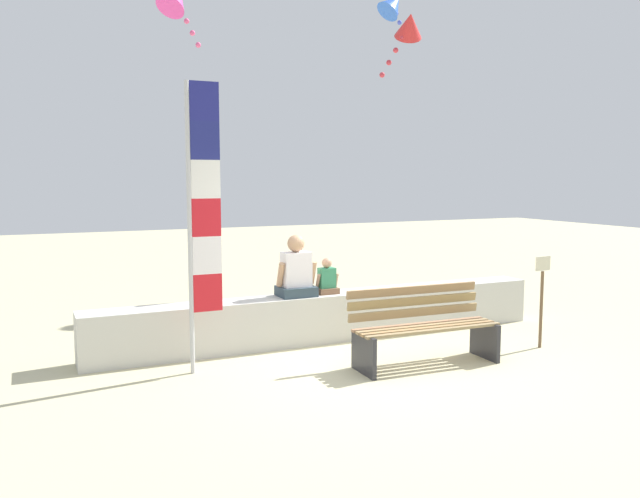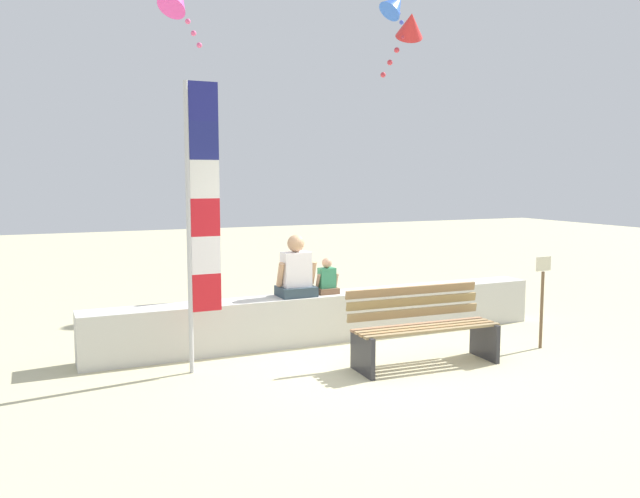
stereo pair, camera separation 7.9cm
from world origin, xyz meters
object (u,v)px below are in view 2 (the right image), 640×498
Objects in this scene: person_child at (327,280)px; kite_blue at (395,5)px; park_bench at (422,328)px; flag_banner at (199,210)px; sign_post at (542,294)px; person_adult at (296,272)px; kite_red at (410,26)px.

person_child is 5.96m from kite_blue.
park_bench is at bearing -69.58° from person_child.
flag_banner reaches higher than sign_post.
person_child is at bearing 20.64° from flag_banner.
person_adult is 1.81m from flag_banner.
kite_blue reaches higher than sign_post.
kite_blue is 0.75× the size of sign_post.
kite_red is (2.15, 0.78, 3.44)m from person_adult.
sign_post is at bearing -95.21° from kite_blue.
sign_post is (0.59, -2.28, -3.68)m from kite_red.
flag_banner reaches higher than park_bench.
park_bench is 3.70× the size of person_child.
kite_blue is at bearing 46.81° from person_child.
person_adult is at bearing -179.95° from person_child.
person_adult is 6.08m from kite_blue.
park_bench is 6.86m from kite_blue.
park_bench is 2.20× the size of person_adult.
park_bench is 1.78m from sign_post.
flag_banner is at bearing -157.47° from kite_red.
flag_banner is at bearing 162.45° from park_bench.
person_adult is 3.13m from sign_post.
flag_banner is 6.76m from kite_blue.
person_child is at bearing 110.42° from park_bench.
park_bench is at bearing -56.06° from person_adult.
kite_red is (-0.99, -2.09, -0.90)m from kite_blue.
flag_banner is at bearing -141.90° from kite_blue.
park_bench is at bearing -116.40° from kite_blue.
kite_blue reaches higher than flag_banner.
sign_post is at bearing -33.09° from person_child.
kite_blue is (3.14, 2.88, 4.34)m from person_adult.
kite_blue reaches higher than kite_red.
kite_blue is 2.48m from kite_red.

